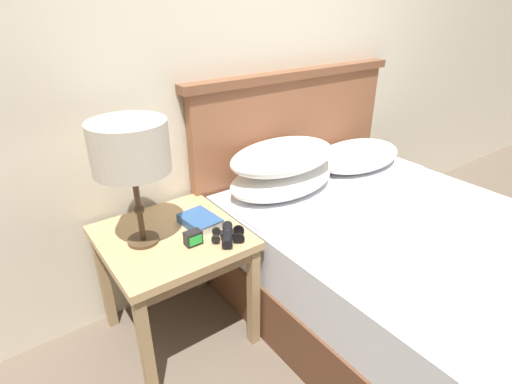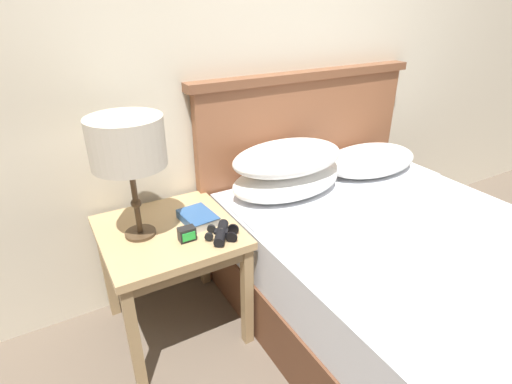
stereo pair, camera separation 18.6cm
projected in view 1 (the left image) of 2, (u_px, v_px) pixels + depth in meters
ground_plane at (356, 352)px, 1.86m from camera, size 20.00×20.00×0.00m
wall_back at (238, 39)px, 1.97m from camera, size 8.00×0.06×2.60m
nightstand at (173, 249)px, 1.75m from camera, size 0.58×0.58×0.57m
bed at (404, 267)px, 1.91m from camera, size 1.41×1.92×1.13m
table_lamp at (130, 149)px, 1.49m from camera, size 0.29×0.29×0.52m
book_on_nightstand at (200, 221)px, 1.78m from camera, size 0.15×0.20×0.04m
binoculars_pair at (228, 235)px, 1.67m from camera, size 0.16×0.16×0.05m
alarm_clock at (193, 238)px, 1.64m from camera, size 0.07×0.05×0.06m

